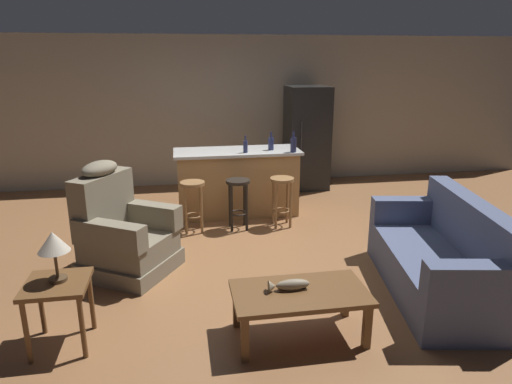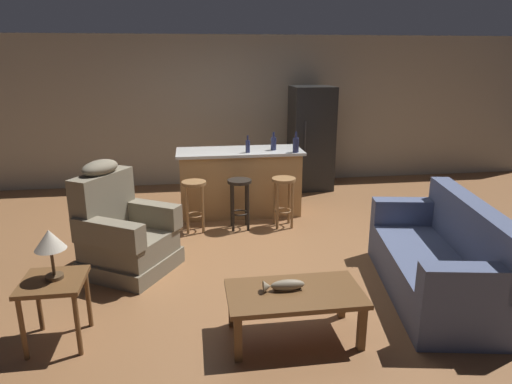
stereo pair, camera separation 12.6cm
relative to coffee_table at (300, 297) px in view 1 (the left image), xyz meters
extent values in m
plane|color=brown|center=(-0.09, 1.83, -0.36)|extent=(12.00, 12.00, 0.00)
cube|color=#A89E89|center=(-0.09, 4.96, 0.94)|extent=(12.00, 0.05, 2.60)
cube|color=brown|center=(0.00, 0.00, 0.04)|extent=(1.10, 0.60, 0.04)
cube|color=brown|center=(-0.49, -0.24, -0.17)|extent=(0.06, 0.06, 0.38)
cube|color=brown|center=(0.49, -0.24, -0.17)|extent=(0.06, 0.06, 0.38)
cube|color=brown|center=(-0.49, 0.24, -0.17)|extent=(0.06, 0.06, 0.38)
cube|color=brown|center=(0.49, 0.24, -0.17)|extent=(0.06, 0.06, 0.38)
cube|color=#4C3823|center=(-0.05, 0.03, 0.06)|extent=(0.22, 0.07, 0.01)
ellipsoid|color=gray|center=(-0.05, 0.03, 0.10)|extent=(0.28, 0.09, 0.09)
cone|color=gray|center=(-0.22, 0.03, 0.10)|extent=(0.06, 0.10, 0.10)
cube|color=#4C5675|center=(1.50, 0.52, -0.26)|extent=(1.16, 2.02, 0.20)
cube|color=#4C5675|center=(1.50, 0.52, -0.05)|extent=(1.16, 2.02, 0.22)
cube|color=#4C5675|center=(1.81, 0.46, 0.32)|extent=(0.53, 1.91, 0.52)
cube|color=#4C5675|center=(1.35, -0.32, 0.20)|extent=(0.86, 0.34, 0.28)
cube|color=#4C5675|center=(1.65, 1.35, 0.20)|extent=(0.86, 0.34, 0.28)
cube|color=#756B56|center=(-1.48, 1.47, -0.27)|extent=(1.15, 1.15, 0.18)
cube|color=#756B56|center=(-1.48, 1.47, -0.06)|extent=(1.08, 1.06, 0.24)
cube|color=#756B56|center=(-1.74, 1.62, 0.38)|extent=(0.60, 0.77, 0.64)
ellipsoid|color=#756B56|center=(-1.74, 1.62, 0.76)|extent=(0.47, 0.53, 0.16)
cube|color=#756B56|center=(-1.29, 1.74, 0.19)|extent=(0.77, 0.57, 0.26)
cube|color=#756B56|center=(-1.64, 1.18, 0.19)|extent=(0.77, 0.57, 0.26)
cube|color=brown|center=(-1.90, 0.21, 0.18)|extent=(0.48, 0.48, 0.04)
cylinder|color=brown|center=(-2.10, 0.01, -0.10)|extent=(0.04, 0.04, 0.52)
cylinder|color=brown|center=(-1.70, 0.01, -0.10)|extent=(0.04, 0.04, 0.52)
cylinder|color=brown|center=(-2.10, 0.41, -0.10)|extent=(0.04, 0.04, 0.52)
cylinder|color=brown|center=(-1.70, 0.41, -0.10)|extent=(0.04, 0.04, 0.52)
cylinder|color=#4C3823|center=(-1.89, 0.23, 0.21)|extent=(0.14, 0.14, 0.03)
cylinder|color=#4C3823|center=(-1.89, 0.23, 0.34)|extent=(0.02, 0.02, 0.22)
cone|color=#BCB29E|center=(-1.89, 0.23, 0.53)|extent=(0.24, 0.24, 0.16)
cube|color=#AD7F4C|center=(-0.09, 3.18, 0.09)|extent=(1.71, 0.63, 0.91)
cube|color=silver|center=(-0.09, 3.18, 0.57)|extent=(1.80, 0.70, 0.04)
cylinder|color=olive|center=(-0.76, 2.55, 0.30)|extent=(0.32, 0.32, 0.04)
torus|color=olive|center=(-0.76, 2.55, -0.14)|extent=(0.23, 0.23, 0.02)
cylinder|color=olive|center=(-0.86, 2.45, -0.04)|extent=(0.04, 0.04, 0.64)
cylinder|color=olive|center=(-0.66, 2.45, -0.04)|extent=(0.04, 0.04, 0.64)
cylinder|color=olive|center=(-0.86, 2.65, -0.04)|extent=(0.04, 0.04, 0.64)
cylinder|color=olive|center=(-0.66, 2.65, -0.04)|extent=(0.04, 0.04, 0.64)
cylinder|color=black|center=(-0.17, 2.55, 0.30)|extent=(0.32, 0.32, 0.04)
torus|color=black|center=(-0.17, 2.55, -0.14)|extent=(0.23, 0.23, 0.02)
cylinder|color=black|center=(-0.27, 2.45, -0.04)|extent=(0.04, 0.04, 0.64)
cylinder|color=black|center=(-0.07, 2.45, -0.04)|extent=(0.04, 0.04, 0.64)
cylinder|color=black|center=(-0.27, 2.65, -0.04)|extent=(0.04, 0.04, 0.64)
cylinder|color=black|center=(-0.07, 2.65, -0.04)|extent=(0.04, 0.04, 0.64)
cylinder|color=olive|center=(0.43, 2.55, 0.30)|extent=(0.32, 0.32, 0.04)
torus|color=olive|center=(0.43, 2.55, -0.14)|extent=(0.23, 0.23, 0.02)
cylinder|color=olive|center=(0.33, 2.45, -0.04)|extent=(0.04, 0.04, 0.64)
cylinder|color=olive|center=(0.53, 2.45, -0.04)|extent=(0.04, 0.04, 0.64)
cylinder|color=olive|center=(0.33, 2.65, -0.04)|extent=(0.04, 0.04, 0.64)
cylinder|color=olive|center=(0.53, 2.65, -0.04)|extent=(0.04, 0.04, 0.64)
cube|color=black|center=(1.28, 4.38, 0.52)|extent=(0.70, 0.66, 1.76)
cylinder|color=#333338|center=(1.09, 4.03, 0.60)|extent=(0.02, 0.02, 0.50)
cylinder|color=#23284C|center=(0.00, 3.00, 0.67)|extent=(0.06, 0.06, 0.17)
cylinder|color=#23284C|center=(0.00, 3.00, 0.79)|extent=(0.02, 0.02, 0.07)
cylinder|color=#23284C|center=(0.67, 2.92, 0.69)|extent=(0.08, 0.08, 0.20)
cylinder|color=#23284C|center=(0.67, 2.92, 0.83)|extent=(0.03, 0.03, 0.09)
cylinder|color=#23284C|center=(0.39, 3.12, 0.68)|extent=(0.08, 0.08, 0.18)
cylinder|color=#23284C|center=(0.39, 3.12, 0.81)|extent=(0.03, 0.03, 0.08)
camera|label=1|loc=(-0.91, -3.20, 1.88)|focal=32.00mm
camera|label=2|loc=(-0.79, -3.22, 1.88)|focal=32.00mm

